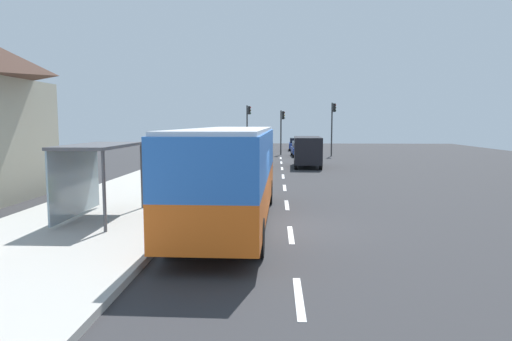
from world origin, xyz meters
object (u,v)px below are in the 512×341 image
at_px(recycling_bin_orange, 171,195).
at_px(recycling_bin_yellow, 179,190).
at_px(white_van, 307,149).
at_px(recycling_bin_green, 175,192).
at_px(traffic_light_near_side, 333,121).
at_px(sedan_near, 296,144).
at_px(traffic_light_median, 282,125).
at_px(traffic_light_far_side, 248,122).
at_px(sedan_far, 301,148).
at_px(bus_shelter, 90,162).
at_px(bus, 231,170).

distance_m(recycling_bin_orange, recycling_bin_yellow, 1.40).
bearing_deg(recycling_bin_yellow, white_van, 68.92).
xyz_separation_m(recycling_bin_green, traffic_light_near_side, (9.70, 28.66, 2.90)).
distance_m(white_van, traffic_light_near_side, 12.03).
xyz_separation_m(white_van, sedan_near, (0.10, 20.94, -0.55)).
xyz_separation_m(recycling_bin_orange, recycling_bin_yellow, (0.00, 1.40, 0.00)).
relative_size(recycling_bin_orange, recycling_bin_yellow, 1.00).
bearing_deg(recycling_bin_green, traffic_light_near_side, 71.31).
distance_m(white_van, recycling_bin_yellow, 17.81).
distance_m(recycling_bin_yellow, traffic_light_median, 30.02).
relative_size(recycling_bin_yellow, traffic_light_far_side, 0.18).
relative_size(sedan_far, traffic_light_far_side, 0.86).
height_order(recycling_bin_orange, recycling_bin_green, same).
xyz_separation_m(white_van, recycling_bin_orange, (-6.40, -18.01, -0.69)).
bearing_deg(recycling_bin_yellow, sedan_near, 80.18).
height_order(sedan_near, bus_shelter, bus_shelter).
xyz_separation_m(white_van, traffic_light_median, (-1.80, 12.96, 1.77)).
relative_size(recycling_bin_green, bus_shelter, 0.24).
xyz_separation_m(bus, traffic_light_median, (2.12, 32.93, 1.27)).
height_order(sedan_near, recycling_bin_orange, sedan_near).
bearing_deg(sedan_far, traffic_light_median, 136.21).
height_order(bus, sedan_near, bus).
bearing_deg(bus_shelter, sedan_far, 74.40).
xyz_separation_m(recycling_bin_orange, traffic_light_near_side, (9.70, 29.36, 2.90)).
bearing_deg(recycling_bin_yellow, recycling_bin_green, -90.00).
relative_size(white_van, sedan_far, 1.18).
bearing_deg(sedan_near, traffic_light_near_side, -71.56).
height_order(traffic_light_near_side, traffic_light_far_side, traffic_light_near_side).
relative_size(sedan_near, traffic_light_near_side, 0.83).
xyz_separation_m(sedan_near, traffic_light_far_side, (-5.40, -8.79, 2.62)).
distance_m(bus, recycling_bin_yellow, 4.35).
relative_size(sedan_near, traffic_light_far_side, 0.86).
bearing_deg(sedan_near, recycling_bin_orange, -99.47).
xyz_separation_m(recycling_bin_orange, recycling_bin_green, (0.00, 0.70, 0.00)).
relative_size(traffic_light_median, bus_shelter, 1.16).
bearing_deg(traffic_light_near_side, recycling_bin_yellow, -109.12).
distance_m(white_van, sedan_far, 11.15).
bearing_deg(recycling_bin_orange, sedan_far, 77.43).
bearing_deg(traffic_light_near_side, white_van, -106.18).
relative_size(white_van, recycling_bin_orange, 5.54).
height_order(sedan_near, traffic_light_median, traffic_light_median).
relative_size(white_van, recycling_bin_yellow, 5.54).
relative_size(bus, traffic_light_far_side, 2.15).
bearing_deg(traffic_light_near_side, bus_shelter, -110.76).
bearing_deg(bus, recycling_bin_yellow, 126.46).
bearing_deg(bus_shelter, recycling_bin_yellow, 57.39).
distance_m(sedan_near, traffic_light_far_side, 10.64).
height_order(recycling_bin_orange, bus_shelter, bus_shelter).
relative_size(recycling_bin_orange, traffic_light_far_side, 0.18).
distance_m(traffic_light_near_side, traffic_light_median, 5.36).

